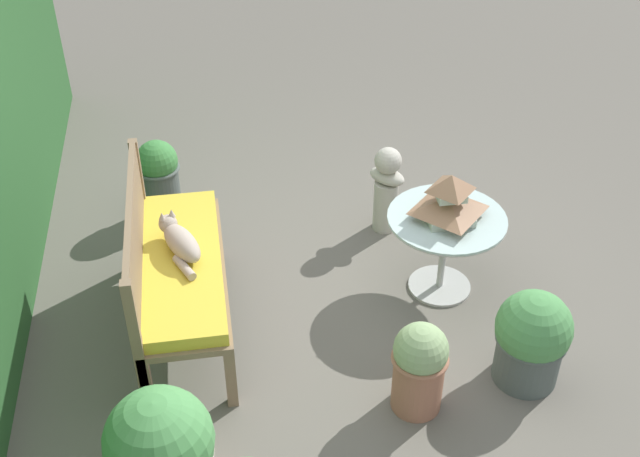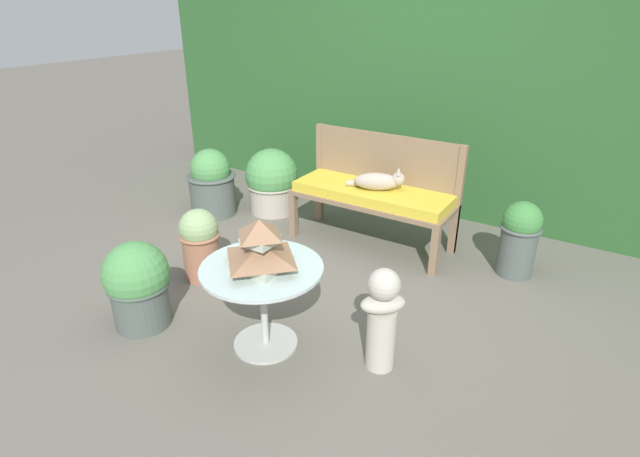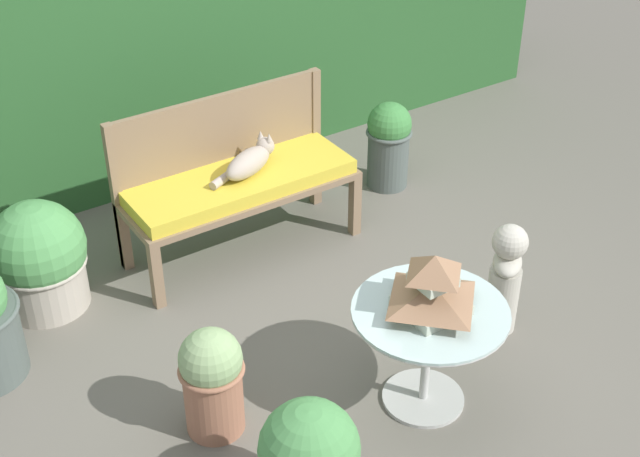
{
  "view_description": "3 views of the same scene",
  "coord_description": "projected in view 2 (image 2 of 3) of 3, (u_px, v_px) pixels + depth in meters",
  "views": [
    {
      "loc": [
        -3.77,
        0.7,
        3.46
      ],
      "look_at": [
        0.22,
        0.06,
        0.44
      ],
      "focal_mm": 45.0,
      "sensor_mm": 36.0,
      "label": 1
    },
    {
      "loc": [
        1.72,
        -2.7,
        2.03
      ],
      "look_at": [
        -0.06,
        0.11,
        0.47
      ],
      "focal_mm": 28.0,
      "sensor_mm": 36.0,
      "label": 2
    },
    {
      "loc": [
        -2.16,
        -3.12,
        3.15
      ],
      "look_at": [
        0.11,
        0.31,
        0.43
      ],
      "focal_mm": 50.0,
      "sensor_mm": 36.0,
      "label": 3
    }
  ],
  "objects": [
    {
      "name": "ground",
      "position": [
        319.0,
        291.0,
        3.76
      ],
      "size": [
        30.0,
        30.0,
        0.0
      ],
      "primitive_type": "plane",
      "color": "#666056"
    },
    {
      "name": "foliage_hedge_back",
      "position": [
        440.0,
        102.0,
        5.1
      ],
      "size": [
        6.4,
        0.84,
        2.08
      ],
      "primitive_type": "cube",
      "color": "#285628",
      "rests_on": "ground"
    },
    {
      "name": "garden_bench",
      "position": [
        372.0,
        197.0,
        4.3
      ],
      "size": [
        1.41,
        0.51,
        0.53
      ],
      "color": "#7F664C",
      "rests_on": "ground"
    },
    {
      "name": "bench_backrest",
      "position": [
        385.0,
        164.0,
        4.39
      ],
      "size": [
        1.41,
        0.06,
        0.95
      ],
      "color": "#7F664C",
      "rests_on": "ground"
    },
    {
      "name": "cat",
      "position": [
        379.0,
        181.0,
        4.2
      ],
      "size": [
        0.49,
        0.29,
        0.2
      ],
      "rotation": [
        0.0,
        0.0,
        0.43
      ],
      "color": "#A89989",
      "rests_on": "garden_bench"
    },
    {
      "name": "patio_table",
      "position": [
        263.0,
        284.0,
        3.01
      ],
      "size": [
        0.74,
        0.74,
        0.57
      ],
      "color": "#B7B7B2",
      "rests_on": "ground"
    },
    {
      "name": "pagoda_birdhouse",
      "position": [
        260.0,
        247.0,
        2.9
      ],
      "size": [
        0.38,
        0.38,
        0.31
      ],
      "color": "#B2BCA8",
      "rests_on": "patio_table"
    },
    {
      "name": "garden_bust",
      "position": [
        382.0,
        316.0,
        2.87
      ],
      "size": [
        0.3,
        0.29,
        0.66
      ],
      "rotation": [
        0.0,
        0.0,
        0.77
      ],
      "color": "#B7B2A3",
      "rests_on": "ground"
    },
    {
      "name": "potted_plant_bench_right",
      "position": [
        138.0,
        284.0,
        3.27
      ],
      "size": [
        0.43,
        0.43,
        0.6
      ],
      "color": "#4C5651",
      "rests_on": "ground"
    },
    {
      "name": "potted_plant_hedge_corner",
      "position": [
        272.0,
        182.0,
        5.05
      ],
      "size": [
        0.53,
        0.53,
        0.65
      ],
      "color": "#ADA393",
      "rests_on": "ground"
    },
    {
      "name": "potted_plant_table_near",
      "position": [
        200.0,
        242.0,
        3.84
      ],
      "size": [
        0.31,
        0.31,
        0.57
      ],
      "color": "#9E664C",
      "rests_on": "ground"
    },
    {
      "name": "potted_plant_table_far",
      "position": [
        519.0,
        236.0,
        3.88
      ],
      "size": [
        0.31,
        0.31,
        0.61
      ],
      "color": "#4C5651",
      "rests_on": "ground"
    },
    {
      "name": "potted_plant_patio_mid",
      "position": [
        212.0,
        183.0,
        4.98
      ],
      "size": [
        0.49,
        0.49,
        0.67
      ],
      "color": "#4C5651",
      "rests_on": "ground"
    }
  ]
}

